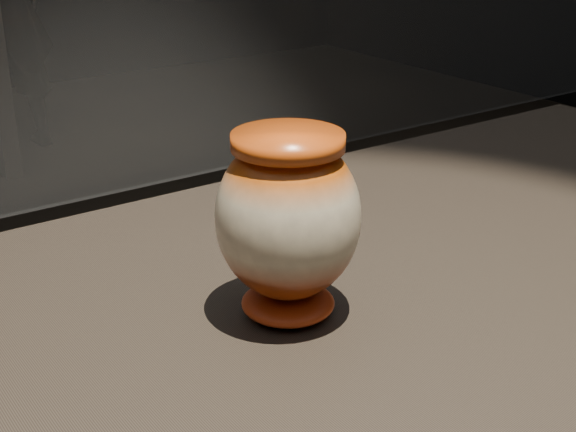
# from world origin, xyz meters

# --- Properties ---
(main_vase) EXTENTS (0.18, 0.18, 0.19)m
(main_vase) POSITION_xyz_m (0.08, 0.03, 1.00)
(main_vase) COLOR maroon
(main_vase) RESTS_ON display_plinth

